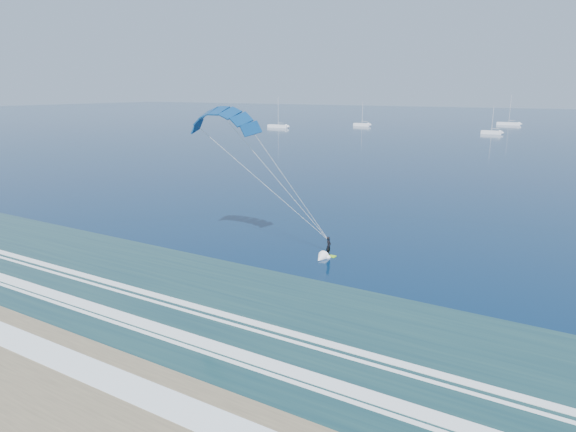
# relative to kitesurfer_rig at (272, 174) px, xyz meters

# --- Properties ---
(ground) EXTENTS (900.00, 900.00, 0.00)m
(ground) POSITION_rel_kitesurfer_rig_xyz_m (-3.73, -22.65, -7.96)
(ground) COLOR #072444
(ground) RESTS_ON ground
(kitesurfer_rig) EXTENTS (14.79, 7.09, 15.26)m
(kitesurfer_rig) POSITION_rel_kitesurfer_rig_xyz_m (0.00, 0.00, 0.00)
(kitesurfer_rig) COLOR #89D719
(kitesurfer_rig) RESTS_ON ground
(sailboat_0) EXTENTS (9.24, 2.40, 12.49)m
(sailboat_0) POSITION_rel_kitesurfer_rig_xyz_m (-89.02, 142.03, -7.27)
(sailboat_0) COLOR white
(sailboat_0) RESTS_ON ground
(sailboat_1) EXTENTS (7.24, 2.40, 10.14)m
(sailboat_1) POSITION_rel_kitesurfer_rig_xyz_m (-63.14, 168.93, -7.29)
(sailboat_1) COLOR white
(sailboat_1) RESTS_ON ground
(sailboat_2) EXTENTS (9.80, 2.40, 13.06)m
(sailboat_2) POSITION_rel_kitesurfer_rig_xyz_m (-9.90, 208.61, -7.27)
(sailboat_2) COLOR white
(sailboat_2) RESTS_ON ground
(sailboat_3) EXTENTS (6.92, 2.40, 9.85)m
(sailboat_3) POSITION_rel_kitesurfer_rig_xyz_m (-7.65, 155.42, -7.29)
(sailboat_3) COLOR white
(sailboat_3) RESTS_ON ground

